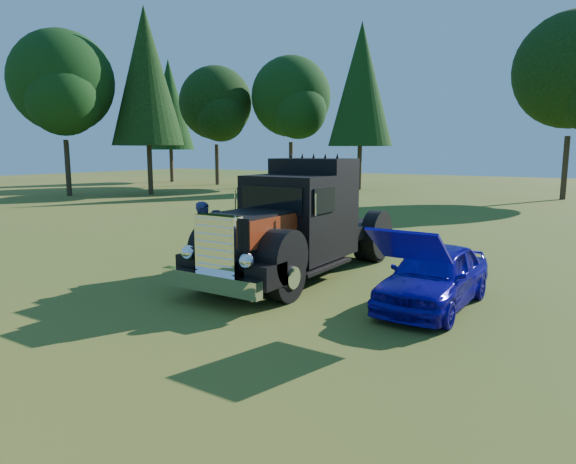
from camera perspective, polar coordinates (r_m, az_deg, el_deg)
The scene contains 7 objects.
ground at distance 11.41m, azimuth -7.14°, elevation -7.35°, with size 120.00×120.00×0.00m, color #2C5519.
treeline at distance 37.15m, azimuth 16.85°, elevation 15.71°, with size 72.10×24.04×13.84m.
diamond_t_truck at distance 13.08m, azimuth 0.89°, elevation 0.57°, with size 3.31×7.16×3.00m.
hotrod_coupe at distance 11.02m, azimuth 15.90°, elevation -4.69°, with size 1.61×4.09×1.89m.
spectator_near at distance 13.08m, azimuth -9.21°, elevation -0.90°, with size 0.71×0.47×1.95m, color #1D2845.
spectator_far at distance 14.02m, azimuth -7.74°, elevation -0.88°, with size 0.79×0.61×1.62m, color #1C2541.
distant_teal_car at distance 35.14m, azimuth 3.13°, elevation 4.79°, with size 1.29×3.69×1.22m, color #0A403B.
Camera 1 is at (7.06, -8.36, 3.21)m, focal length 32.00 mm.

